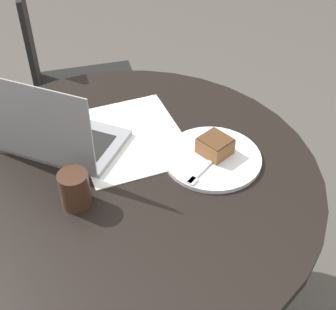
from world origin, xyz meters
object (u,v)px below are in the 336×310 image
Objects in this scene: coffee_glass at (75,189)px; plate at (212,158)px; laptop at (57,135)px; chair at (72,89)px.

plate is at bearing 119.15° from coffee_glass.
coffee_glass is 0.25× the size of laptop.
laptop is (-0.01, -0.43, 0.04)m from plate.
coffee_glass is at bearing -60.85° from plate.
plate is at bearing 21.38° from chair.
chair is 2.59× the size of laptop.
laptop is (-0.20, -0.09, 0.00)m from coffee_glass.
coffee_glass is at bearing -3.51° from chair.
chair is 3.63× the size of plate.
coffee_glass is 0.22m from laptop.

